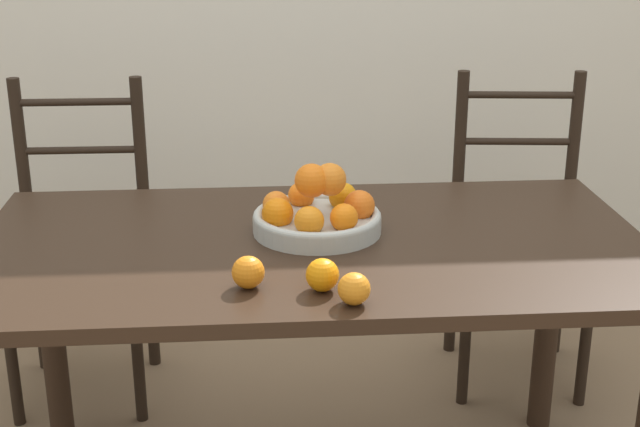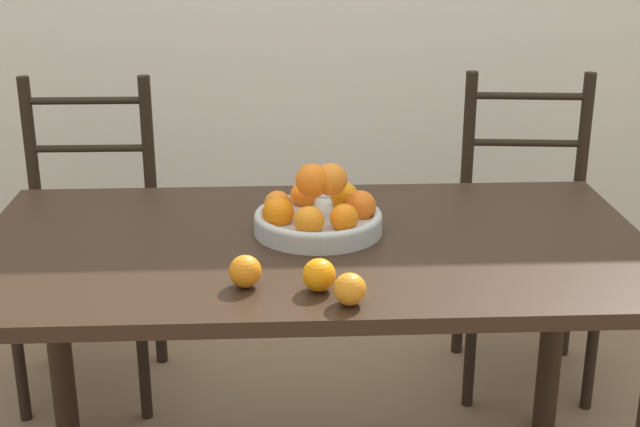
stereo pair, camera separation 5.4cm
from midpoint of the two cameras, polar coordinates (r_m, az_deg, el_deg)
dining_table at (r=2.18m, az=0.29°, el=-4.32°), size 1.62×0.87×0.77m
fruit_bowl at (r=2.18m, az=0.59°, el=0.05°), size 0.32×0.32×0.18m
orange_loose_0 at (r=1.86m, az=0.89°, el=-3.96°), size 0.07×0.07×0.07m
orange_loose_1 at (r=1.88m, az=-3.99°, el=-3.72°), size 0.07×0.07×0.07m
orange_loose_2 at (r=1.80m, az=2.78°, el=-4.87°), size 0.07×0.07×0.07m
chair_left at (r=2.96m, az=-14.06°, el=-2.37°), size 0.43×0.41×1.02m
chair_right at (r=3.02m, az=13.52°, el=-1.88°), size 0.46×0.44×1.02m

